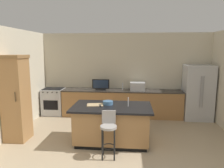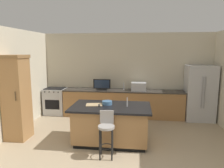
{
  "view_description": "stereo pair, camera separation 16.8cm",
  "coord_description": "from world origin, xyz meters",
  "px_view_note": "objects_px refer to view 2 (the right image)",
  "views": [
    {
      "loc": [
        0.23,
        -2.83,
        2.21
      ],
      "look_at": [
        -0.29,
        2.72,
        1.31
      ],
      "focal_mm": 33.36,
      "sensor_mm": 36.0,
      "label": 1
    },
    {
      "loc": [
        0.4,
        -2.81,
        2.21
      ],
      "look_at": [
        -0.29,
        2.72,
        1.31
      ],
      "focal_mm": 33.36,
      "sensor_mm": 36.0,
      "label": 2
    }
  ],
  "objects_px": {
    "kitchen_island": "(111,124)",
    "cabinet_tower": "(16,96)",
    "tv_monitor": "(102,85)",
    "bar_stool_center": "(106,130)",
    "cutting_board": "(94,105)",
    "microwave": "(139,87)",
    "tv_remote": "(99,106)",
    "range_oven": "(56,101)",
    "fruit_bowl": "(107,103)",
    "refrigerator": "(200,93)"
  },
  "relations": [
    {
      "from": "kitchen_island",
      "to": "cabinet_tower",
      "type": "distance_m",
      "value": 2.43
    },
    {
      "from": "tv_monitor",
      "to": "kitchen_island",
      "type": "bearing_deg",
      "value": -74.42
    },
    {
      "from": "kitchen_island",
      "to": "bar_stool_center",
      "type": "distance_m",
      "value": 0.7
    },
    {
      "from": "cabinet_tower",
      "to": "tv_monitor",
      "type": "bearing_deg",
      "value": 48.96
    },
    {
      "from": "bar_stool_center",
      "to": "cutting_board",
      "type": "relative_size",
      "value": 2.52
    },
    {
      "from": "microwave",
      "to": "bar_stool_center",
      "type": "distance_m",
      "value": 2.87
    },
    {
      "from": "cabinet_tower",
      "to": "tv_remote",
      "type": "relative_size",
      "value": 12.39
    },
    {
      "from": "bar_stool_center",
      "to": "cutting_board",
      "type": "distance_m",
      "value": 0.89
    },
    {
      "from": "range_oven",
      "to": "cabinet_tower",
      "type": "height_order",
      "value": "cabinet_tower"
    },
    {
      "from": "kitchen_island",
      "to": "bar_stool_center",
      "type": "height_order",
      "value": "bar_stool_center"
    },
    {
      "from": "kitchen_island",
      "to": "tv_remote",
      "type": "distance_m",
      "value": 0.53
    },
    {
      "from": "microwave",
      "to": "bar_stool_center",
      "type": "height_order",
      "value": "microwave"
    },
    {
      "from": "range_oven",
      "to": "fruit_bowl",
      "type": "bearing_deg",
      "value": -42.56
    },
    {
      "from": "fruit_bowl",
      "to": "bar_stool_center",
      "type": "bearing_deg",
      "value": -82.59
    },
    {
      "from": "range_oven",
      "to": "bar_stool_center",
      "type": "xyz_separation_m",
      "value": [
        2.22,
        -2.75,
        0.12
      ]
    },
    {
      "from": "range_oven",
      "to": "fruit_bowl",
      "type": "relative_size",
      "value": 3.73
    },
    {
      "from": "tv_monitor",
      "to": "range_oven",
      "type": "bearing_deg",
      "value": 178.25
    },
    {
      "from": "microwave",
      "to": "cutting_board",
      "type": "relative_size",
      "value": 1.25
    },
    {
      "from": "kitchen_island",
      "to": "tv_monitor",
      "type": "xyz_separation_m",
      "value": [
        -0.56,
        2.01,
        0.6
      ]
    },
    {
      "from": "microwave",
      "to": "bar_stool_center",
      "type": "bearing_deg",
      "value": -103.45
    },
    {
      "from": "kitchen_island",
      "to": "cutting_board",
      "type": "xyz_separation_m",
      "value": [
        -0.41,
        0.03,
        0.45
      ]
    },
    {
      "from": "refrigerator",
      "to": "fruit_bowl",
      "type": "bearing_deg",
      "value": -144.76
    },
    {
      "from": "range_oven",
      "to": "tv_monitor",
      "type": "distance_m",
      "value": 1.77
    },
    {
      "from": "microwave",
      "to": "fruit_bowl",
      "type": "distance_m",
      "value": 2.09
    },
    {
      "from": "cabinet_tower",
      "to": "tv_monitor",
      "type": "xyz_separation_m",
      "value": [
        1.79,
        2.05,
        -0.03
      ]
    },
    {
      "from": "kitchen_island",
      "to": "bar_stool_center",
      "type": "relative_size",
      "value": 1.93
    },
    {
      "from": "fruit_bowl",
      "to": "range_oven",
      "type": "bearing_deg",
      "value": 137.44
    },
    {
      "from": "refrigerator",
      "to": "cabinet_tower",
      "type": "height_order",
      "value": "cabinet_tower"
    },
    {
      "from": "bar_stool_center",
      "to": "kitchen_island",
      "type": "bearing_deg",
      "value": 85.94
    },
    {
      "from": "microwave",
      "to": "bar_stool_center",
      "type": "relative_size",
      "value": 0.49
    },
    {
      "from": "cabinet_tower",
      "to": "microwave",
      "type": "relative_size",
      "value": 4.39
    },
    {
      "from": "tv_remote",
      "to": "kitchen_island",
      "type": "bearing_deg",
      "value": -6.87
    },
    {
      "from": "tv_remote",
      "to": "cabinet_tower",
      "type": "bearing_deg",
      "value": 167.22
    },
    {
      "from": "tv_remote",
      "to": "range_oven",
      "type": "bearing_deg",
      "value": 119.85
    },
    {
      "from": "kitchen_island",
      "to": "cabinet_tower",
      "type": "xyz_separation_m",
      "value": [
        -2.35,
        -0.04,
        0.63
      ]
    },
    {
      "from": "tv_monitor",
      "to": "refrigerator",
      "type": "bearing_deg",
      "value": 0.1
    },
    {
      "from": "refrigerator",
      "to": "microwave",
      "type": "bearing_deg",
      "value": 178.61
    },
    {
      "from": "cabinet_tower",
      "to": "tv_remote",
      "type": "height_order",
      "value": "cabinet_tower"
    },
    {
      "from": "refrigerator",
      "to": "microwave",
      "type": "distance_m",
      "value": 1.93
    },
    {
      "from": "bar_stool_center",
      "to": "tv_remote",
      "type": "distance_m",
      "value": 0.79
    },
    {
      "from": "range_oven",
      "to": "tv_remote",
      "type": "bearing_deg",
      "value": -47.12
    },
    {
      "from": "kitchen_island",
      "to": "refrigerator",
      "type": "height_order",
      "value": "refrigerator"
    },
    {
      "from": "range_oven",
      "to": "bar_stool_center",
      "type": "height_order",
      "value": "bar_stool_center"
    },
    {
      "from": "range_oven",
      "to": "cutting_board",
      "type": "distance_m",
      "value": 2.77
    },
    {
      "from": "kitchen_island",
      "to": "tv_remote",
      "type": "bearing_deg",
      "value": -173.84
    },
    {
      "from": "tv_remote",
      "to": "cutting_board",
      "type": "bearing_deg",
      "value": 142.45
    },
    {
      "from": "kitchen_island",
      "to": "refrigerator",
      "type": "relative_size",
      "value": 1.06
    },
    {
      "from": "cabinet_tower",
      "to": "fruit_bowl",
      "type": "bearing_deg",
      "value": 4.15
    },
    {
      "from": "fruit_bowl",
      "to": "cutting_board",
      "type": "relative_size",
      "value": 0.64
    },
    {
      "from": "kitchen_island",
      "to": "range_oven",
      "type": "height_order",
      "value": "range_oven"
    }
  ]
}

